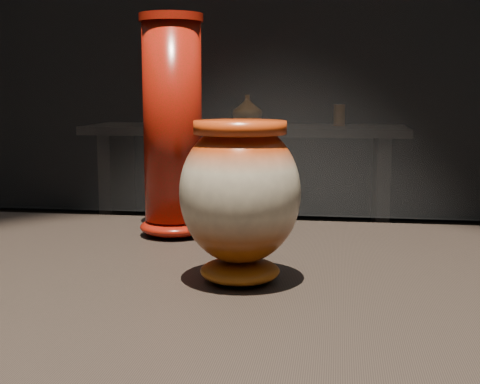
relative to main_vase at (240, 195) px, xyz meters
name	(u,v)px	position (x,y,z in m)	size (l,w,h in m)	color
main_vase	(240,195)	(0.00, 0.00, 0.00)	(0.17, 0.17, 0.20)	#75310A
tall_vase	(173,131)	(-0.14, 0.24, 0.06)	(0.11, 0.11, 0.35)	#AC0D0B
back_shelf	(245,167)	(-0.46, 3.39, -0.37)	(2.00, 0.60, 0.90)	black
back_vase_left	(162,112)	(-1.01, 3.43, -0.03)	(0.16, 0.16, 0.16)	brown
back_vase_mid	(247,110)	(-0.45, 3.36, -0.01)	(0.18, 0.18, 0.19)	#75310A
back_vase_right	(339,115)	(0.12, 3.45, -0.04)	(0.07, 0.07, 0.13)	brown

